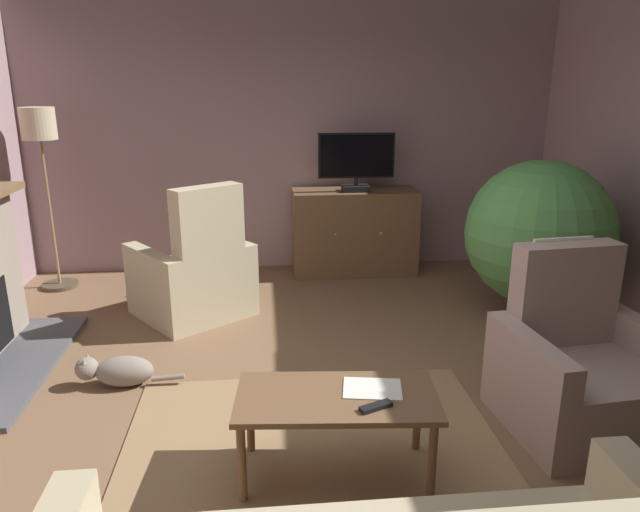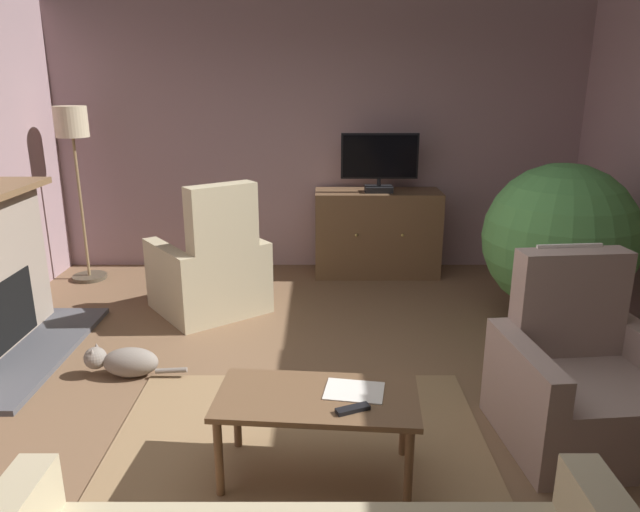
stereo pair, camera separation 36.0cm
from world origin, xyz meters
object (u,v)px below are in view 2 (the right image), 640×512
at_px(potted_plant_leafy_by_curtain, 562,240).
at_px(floor_lamp, 77,147).
at_px(television, 382,161).
at_px(folded_newspaper, 357,391).
at_px(tv_remote, 355,409).
at_px(coffee_table, 319,406).
at_px(cat, 128,361).
at_px(armchair_in_far_corner, 586,385).
at_px(tv_cabinet, 380,235).
at_px(armchair_near_window, 214,273).

height_order(potted_plant_leafy_by_curtain, floor_lamp, floor_lamp).
distance_m(television, folded_newspaper, 3.39).
distance_m(television, floor_lamp, 3.04).
height_order(tv_remote, potted_plant_leafy_by_curtain, potted_plant_leafy_by_curtain).
xyz_separation_m(coffee_table, cat, (-1.35, 1.08, -0.30)).
distance_m(armchair_in_far_corner, potted_plant_leafy_by_curtain, 1.68).
xyz_separation_m(coffee_table, armchair_in_far_corner, (1.53, 0.36, -0.08)).
distance_m(coffee_table, floor_lamp, 4.11).
distance_m(folded_newspaper, floor_lamp, 4.18).
relative_size(tv_remote, cat, 0.23).
distance_m(tv_cabinet, floor_lamp, 3.18).
bearing_deg(cat, floor_lamp, 116.61).
height_order(armchair_near_window, cat, armchair_near_window).
xyz_separation_m(television, potted_plant_leafy_by_curtain, (1.33, -1.40, -0.45)).
bearing_deg(potted_plant_leafy_by_curtain, television, 133.50).
height_order(tv_cabinet, armchair_near_window, armchair_near_window).
height_order(tv_cabinet, tv_remote, tv_cabinet).
relative_size(coffee_table, cat, 1.46).
bearing_deg(potted_plant_leafy_by_curtain, tv_cabinet, 132.44).
height_order(coffee_table, armchair_in_far_corner, armchair_in_far_corner).
relative_size(coffee_table, potted_plant_leafy_by_curtain, 0.77).
relative_size(television, potted_plant_leafy_by_curtain, 0.57).
bearing_deg(cat, armchair_near_window, 71.77).
xyz_separation_m(armchair_in_far_corner, cat, (-2.88, 0.72, -0.22)).
height_order(folded_newspaper, floor_lamp, floor_lamp).
xyz_separation_m(tv_cabinet, folded_newspaper, (-0.43, -3.33, 0.04)).
distance_m(coffee_table, potted_plant_leafy_by_curtain, 2.76).
height_order(television, folded_newspaper, television).
bearing_deg(coffee_table, cat, 141.44).
distance_m(tv_cabinet, armchair_near_window, 1.91).
relative_size(tv_remote, armchair_near_window, 0.14).
bearing_deg(cat, coffee_table, -38.56).
bearing_deg(armchair_near_window, television, 32.97).
xyz_separation_m(potted_plant_leafy_by_curtain, floor_lamp, (-4.37, 1.27, 0.60)).
bearing_deg(armchair_in_far_corner, tv_cabinet, 106.67).
height_order(tv_cabinet, television, television).
relative_size(tv_cabinet, floor_lamp, 0.74).
bearing_deg(floor_lamp, tv_remote, -52.16).
bearing_deg(folded_newspaper, television, 92.17).
height_order(folded_newspaper, armchair_in_far_corner, armchair_in_far_corner).
height_order(armchair_in_far_corner, potted_plant_leafy_by_curtain, potted_plant_leafy_by_curtain).
relative_size(television, floor_lamp, 0.44).
distance_m(tv_remote, armchair_in_far_corner, 1.45).
bearing_deg(cat, tv_remote, -38.60).
relative_size(armchair_in_far_corner, floor_lamp, 0.61).
relative_size(television, armchair_in_far_corner, 0.73).
distance_m(folded_newspaper, potted_plant_leafy_by_curtain, 2.59).
xyz_separation_m(tv_cabinet, tv_remote, (-0.45, -3.52, 0.05)).
bearing_deg(floor_lamp, folded_newspaper, -50.37).
bearing_deg(television, armchair_in_far_corner, -73.05).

